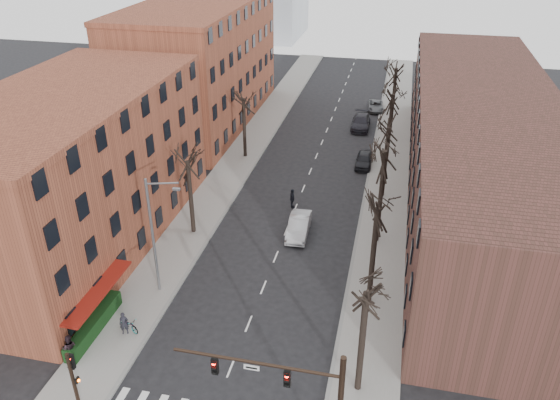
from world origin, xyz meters
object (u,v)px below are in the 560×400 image
Objects in this scene: parked_car_near at (364,160)px; parked_car_mid at (361,122)px; bicycle at (129,324)px; silver_sedan at (299,226)px; pedestrian_a at (124,323)px.

parked_car_near is 11.10m from parked_car_mid.
silver_sedan is at bearing -5.42° from bicycle.
bicycle is (-12.69, -28.93, -0.08)m from parked_car_near.
silver_sedan is 16.47m from bicycle.
silver_sedan reaches higher than bicycle.
silver_sedan is 2.94× the size of pedestrian_a.
silver_sedan is at bearing 36.70° from pedestrian_a.
parked_car_near is at bearing 43.90° from pedestrian_a.
pedestrian_a is at bearing -123.26° from silver_sedan.
pedestrian_a is at bearing -106.39° from parked_car_mid.
pedestrian_a reaches higher than bicycle.
parked_car_near is (4.17, 14.84, -0.07)m from silver_sedan.
pedestrian_a is at bearing -166.78° from bicycle.
parked_car_mid reaches higher than parked_car_near.
pedestrian_a is 0.87× the size of bicycle.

